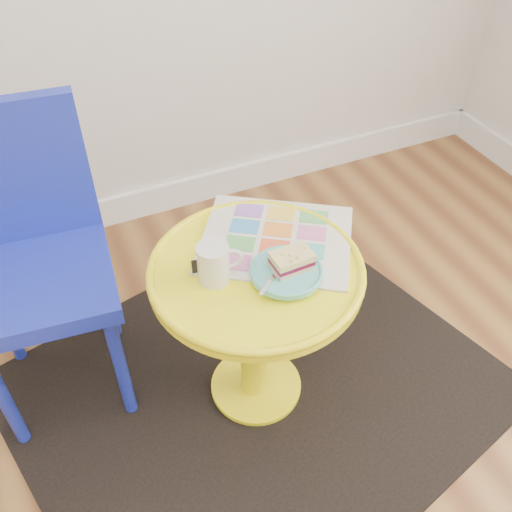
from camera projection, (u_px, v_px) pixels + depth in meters
name	position (u px, v px, depth m)	size (l,w,h in m)	color
rug	(256.00, 387.00, 1.70)	(1.30, 1.10, 0.01)	black
side_table	(256.00, 307.00, 1.46)	(0.52, 0.52, 0.49)	#FFF115
chair	(31.00, 249.00, 1.43)	(0.41, 0.41, 0.84)	#1B2AB4
newspaper	(276.00, 239.00, 1.44)	(0.37, 0.31, 0.01)	silver
mug	(214.00, 262.00, 1.30)	(0.11, 0.08, 0.10)	silver
plate	(287.00, 272.00, 1.33)	(0.17, 0.17, 0.02)	#59BCBC
cake_slice	(292.00, 260.00, 1.32)	(0.10, 0.07, 0.04)	#D3BC8C
fork	(276.00, 274.00, 1.31)	(0.12, 0.10, 0.00)	silver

